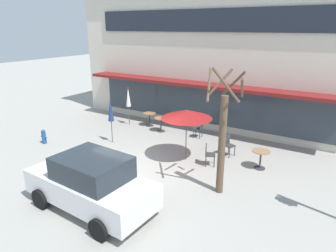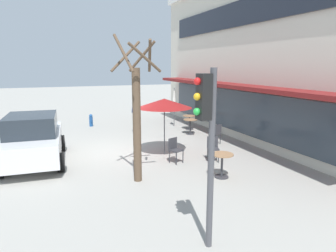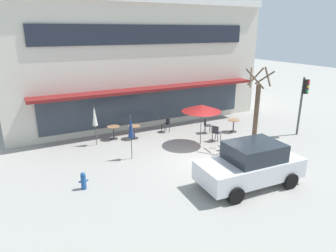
{
  "view_description": "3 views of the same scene",
  "coord_description": "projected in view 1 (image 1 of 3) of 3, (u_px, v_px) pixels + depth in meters",
  "views": [
    {
      "loc": [
        6.51,
        -8.43,
        5.4
      ],
      "look_at": [
        -0.36,
        2.79,
        1.01
      ],
      "focal_mm": 32.0,
      "sensor_mm": 36.0,
      "label": 1
    },
    {
      "loc": [
        11.61,
        -2.09,
        3.44
      ],
      "look_at": [
        0.09,
        2.44,
        0.92
      ],
      "focal_mm": 32.0,
      "sensor_mm": 36.0,
      "label": 2
    },
    {
      "loc": [
        -7.59,
        -10.77,
        5.92
      ],
      "look_at": [
        -0.34,
        3.03,
        0.92
      ],
      "focal_mm": 32.0,
      "sensor_mm": 36.0,
      "label": 3
    }
  ],
  "objects": [
    {
      "name": "cafe_chair_2",
      "position": [
        208.0,
        153.0,
        12.1
      ],
      "size": [
        0.52,
        0.52,
        0.89
      ],
      "color": "#333338",
      "rests_on": "ground"
    },
    {
      "name": "building_facade",
      "position": [
        233.0,
        51.0,
        18.57
      ],
      "size": [
        16.76,
        9.1,
        7.89
      ],
      "color": "beige",
      "rests_on": "ground"
    },
    {
      "name": "ground_plane",
      "position": [
        139.0,
        171.0,
        11.76
      ],
      "size": [
        80.0,
        80.0,
        0.0
      ],
      "primitive_type": "plane",
      "color": "#9E9B93"
    },
    {
      "name": "parked_sedan",
      "position": [
        91.0,
        183.0,
        9.09
      ],
      "size": [
        4.29,
        2.2,
        1.76
      ],
      "color": "silver",
      "rests_on": "ground"
    },
    {
      "name": "cafe_table_streetside",
      "position": [
        161.0,
        122.0,
        16.04
      ],
      "size": [
        0.7,
        0.7,
        0.76
      ],
      "color": "#333338",
      "rests_on": "ground"
    },
    {
      "name": "cafe_table_by_tree",
      "position": [
        149.0,
        117.0,
        16.94
      ],
      "size": [
        0.7,
        0.7,
        0.76
      ],
      "color": "#333338",
      "rests_on": "ground"
    },
    {
      "name": "fire_hydrant",
      "position": [
        44.0,
        136.0,
        14.42
      ],
      "size": [
        0.36,
        0.2,
        0.71
      ],
      "color": "#1E4C8C",
      "rests_on": "ground"
    },
    {
      "name": "patio_umbrella_green_folded",
      "position": [
        111.0,
        110.0,
        14.16
      ],
      "size": [
        0.28,
        0.28,
        2.2
      ],
      "color": "#4C4C51",
      "rests_on": "ground"
    },
    {
      "name": "cafe_chair_0",
      "position": [
        228.0,
        144.0,
        13.05
      ],
      "size": [
        0.51,
        0.51,
        0.89
      ],
      "color": "#333338",
      "rests_on": "ground"
    },
    {
      "name": "street_tree",
      "position": [
        222.0,
        136.0,
        9.66
      ],
      "size": [
        1.34,
        1.32,
        4.29
      ],
      "color": "brown",
      "rests_on": "ground"
    },
    {
      "name": "cafe_chair_1",
      "position": [
        199.0,
        128.0,
        15.13
      ],
      "size": [
        0.44,
        0.44,
        0.89
      ],
      "color": "#333338",
      "rests_on": "ground"
    },
    {
      "name": "cafe_table_near_wall",
      "position": [
        261.0,
        157.0,
        11.81
      ],
      "size": [
        0.7,
        0.7,
        0.76
      ],
      "color": "#333338",
      "rests_on": "ground"
    },
    {
      "name": "patio_umbrella_cream_folded",
      "position": [
        187.0,
        114.0,
        12.13
      ],
      "size": [
        2.1,
        2.1,
        2.2
      ],
      "color": "#4C4C51",
      "rests_on": "ground"
    },
    {
      "name": "patio_umbrella_corner_open",
      "position": [
        128.0,
        97.0,
        16.78
      ],
      "size": [
        0.28,
        0.28,
        2.2
      ],
      "color": "#4C4C51",
      "rests_on": "ground"
    }
  ]
}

